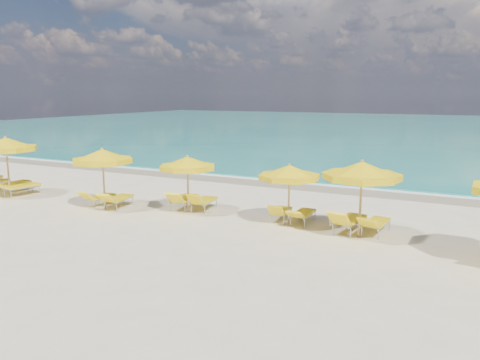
% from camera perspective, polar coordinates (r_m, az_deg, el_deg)
% --- Properties ---
extents(ground_plane, '(120.00, 120.00, 0.00)m').
position_cam_1_polar(ground_plane, '(16.57, -2.31, -4.94)').
color(ground_plane, beige).
extents(ocean, '(120.00, 80.00, 0.30)m').
position_cam_1_polar(ocean, '(62.63, 19.38, 5.92)').
color(ocean, '#167D6F').
rests_on(ocean, ground).
extents(wet_sand_band, '(120.00, 2.60, 0.01)m').
position_cam_1_polar(wet_sand_band, '(23.16, 6.50, -0.52)').
color(wet_sand_band, tan).
rests_on(wet_sand_band, ground).
extents(foam_line, '(120.00, 1.20, 0.03)m').
position_cam_1_polar(foam_line, '(23.90, 7.16, -0.19)').
color(foam_line, white).
rests_on(foam_line, ground).
extents(whitecap_near, '(14.00, 0.36, 0.05)m').
position_cam_1_polar(whitecap_near, '(34.17, 2.55, 3.11)').
color(whitecap_near, white).
rests_on(whitecap_near, ground).
extents(whitecap_far, '(18.00, 0.30, 0.05)m').
position_cam_1_polar(whitecap_far, '(38.25, 26.70, 2.79)').
color(whitecap_far, white).
rests_on(whitecap_far, ground).
extents(umbrella_1, '(3.39, 3.39, 2.60)m').
position_cam_1_polar(umbrella_1, '(22.61, -26.66, 3.85)').
color(umbrella_1, tan).
rests_on(umbrella_1, ground).
extents(umbrella_2, '(3.08, 3.08, 2.37)m').
position_cam_1_polar(umbrella_2, '(18.68, -16.43, 2.74)').
color(umbrella_2, tan).
rests_on(umbrella_2, ground).
extents(umbrella_3, '(2.37, 2.37, 2.17)m').
position_cam_1_polar(umbrella_3, '(17.44, -6.43, 2.01)').
color(umbrella_3, tan).
rests_on(umbrella_3, ground).
extents(umbrella_4, '(2.46, 2.46, 2.12)m').
position_cam_1_polar(umbrella_4, '(15.70, 6.02, 0.89)').
color(umbrella_4, tan).
rests_on(umbrella_4, ground).
extents(umbrella_5, '(2.92, 2.92, 2.44)m').
position_cam_1_polar(umbrella_5, '(14.71, 14.65, 1.05)').
color(umbrella_5, tan).
rests_on(umbrella_5, ground).
extents(lounger_1_left, '(0.74, 2.00, 0.79)m').
position_cam_1_polar(lounger_1_left, '(23.51, -26.01, -0.78)').
color(lounger_1_left, '#A5A8AD').
rests_on(lounger_1_left, ground).
extents(lounger_1_right, '(1.01, 2.10, 0.74)m').
position_cam_1_polar(lounger_1_right, '(22.64, -25.16, -1.12)').
color(lounger_1_right, '#A5A8AD').
rests_on(lounger_1_right, ground).
extents(lounger_2_left, '(0.59, 1.63, 0.73)m').
position_cam_1_polar(lounger_2_left, '(19.56, -16.72, -2.37)').
color(lounger_2_left, '#A5A8AD').
rests_on(lounger_2_left, ground).
extents(lounger_2_right, '(0.87, 1.86, 0.79)m').
position_cam_1_polar(lounger_2_right, '(18.91, -14.63, -2.64)').
color(lounger_2_right, '#A5A8AD').
rests_on(lounger_2_right, ground).
extents(lounger_3_left, '(0.92, 1.94, 0.86)m').
position_cam_1_polar(lounger_3_left, '(18.29, -6.83, -2.77)').
color(lounger_3_left, '#A5A8AD').
rests_on(lounger_3_left, ground).
extents(lounger_3_right, '(0.79, 1.78, 0.84)m').
position_cam_1_polar(lounger_3_right, '(17.98, -4.42, -3.00)').
color(lounger_3_right, '#A5A8AD').
rests_on(lounger_3_right, ground).
extents(lounger_4_left, '(0.71, 1.62, 0.75)m').
position_cam_1_polar(lounger_4_left, '(16.58, 5.02, -4.25)').
color(lounger_4_left, '#A5A8AD').
rests_on(lounger_4_left, ground).
extents(lounger_4_right, '(0.59, 1.72, 0.67)m').
position_cam_1_polar(lounger_4_right, '(16.31, 7.64, -4.54)').
color(lounger_4_right, '#A5A8AD').
rests_on(lounger_4_right, ground).
extents(lounger_5_left, '(0.91, 1.99, 0.91)m').
position_cam_1_polar(lounger_5_left, '(15.54, 13.12, -5.34)').
color(lounger_5_left, '#A5A8AD').
rests_on(lounger_5_left, ground).
extents(lounger_5_right, '(0.79, 1.85, 0.77)m').
position_cam_1_polar(lounger_5_right, '(15.56, 16.18, -5.56)').
color(lounger_5_right, '#A5A8AD').
rests_on(lounger_5_right, ground).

